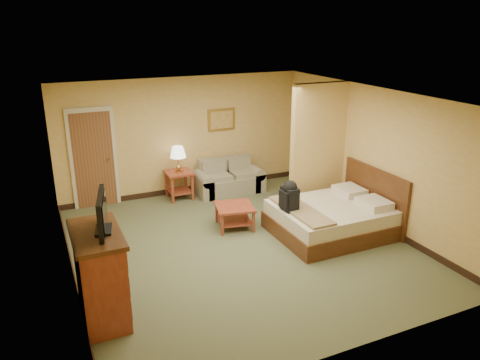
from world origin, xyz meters
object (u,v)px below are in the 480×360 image
dresser (100,275)px  coffee_table (235,212)px  loveseat (229,181)px  bed (334,217)px

dresser → coffee_table: bearing=34.2°
loveseat → dresser: (-3.38, -3.66, 0.37)m
loveseat → dresser: dresser is taller
coffee_table → bed: bearing=-31.8°
loveseat → coffee_table: (-0.66, -1.81, 0.06)m
bed → coffee_table: bearing=148.2°
coffee_table → dresser: (-2.72, -1.85, 0.31)m
loveseat → dresser: size_ratio=1.24×
coffee_table → dresser: dresser is taller
dresser → bed: bearing=11.5°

